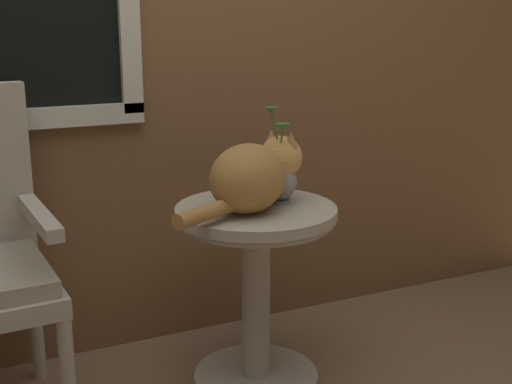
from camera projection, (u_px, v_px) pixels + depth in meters
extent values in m
cube|color=beige|center=(20.00, 119.00, 2.28)|extent=(0.84, 0.03, 0.07)
cylinder|color=#B2A893|center=(256.00, 376.00, 2.39)|extent=(0.43, 0.43, 0.03)
cylinder|color=#B2A893|center=(256.00, 297.00, 2.31)|extent=(0.10, 0.10, 0.56)
cylinder|color=#B2A893|center=(256.00, 212.00, 2.24)|extent=(0.53, 0.53, 0.03)
torus|color=#B2A893|center=(256.00, 220.00, 2.24)|extent=(0.51, 0.51, 0.02)
cylinder|color=#B2A893|center=(68.00, 384.00, 1.98)|extent=(0.04, 0.04, 0.41)
cylinder|color=#B2A893|center=(36.00, 323.00, 2.36)|extent=(0.04, 0.04, 0.41)
cube|color=#B2A893|center=(38.00, 215.00, 2.06)|extent=(0.08, 0.46, 0.04)
ellipsoid|color=#AD7A3D|center=(248.00, 178.00, 2.14)|extent=(0.34, 0.32, 0.22)
sphere|color=#E2A356|center=(281.00, 157.00, 2.27)|extent=(0.14, 0.14, 0.14)
cone|color=#AD7A3D|center=(291.00, 139.00, 2.23)|extent=(0.05, 0.05, 0.05)
cone|color=#AD7A3D|center=(271.00, 137.00, 2.28)|extent=(0.05, 0.05, 0.05)
cylinder|color=#AD7A3D|center=(206.00, 213.00, 2.01)|extent=(0.24, 0.15, 0.05)
cylinder|color=gray|center=(279.00, 201.00, 2.28)|extent=(0.07, 0.07, 0.01)
ellipsoid|color=gray|center=(279.00, 182.00, 2.26)|extent=(0.12, 0.12, 0.12)
cylinder|color=gray|center=(280.00, 161.00, 2.24)|extent=(0.06, 0.06, 0.06)
torus|color=gray|center=(280.00, 153.00, 2.24)|extent=(0.08, 0.08, 0.01)
cylinder|color=#387533|center=(276.00, 131.00, 2.22)|extent=(0.03, 0.02, 0.14)
cone|color=#387533|center=(272.00, 110.00, 2.21)|extent=(0.04, 0.04, 0.02)
cylinder|color=#387533|center=(281.00, 140.00, 2.21)|extent=(0.01, 0.05, 0.10)
cone|color=#387533|center=(283.00, 126.00, 2.18)|extent=(0.04, 0.04, 0.02)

